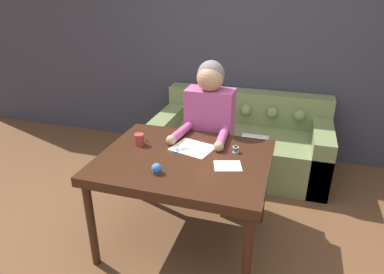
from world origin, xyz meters
TOP-DOWN VIEW (x-y plane):
  - ground_plane at (0.00, 0.00)m, footprint 16.00×16.00m
  - wall_back at (0.00, 1.95)m, footprint 8.00×0.06m
  - dining_table at (-0.10, 0.12)m, footprint 1.23×0.98m
  - couch at (0.12, 1.49)m, footprint 1.85×0.91m
  - person at (-0.07, 0.73)m, footprint 0.46×0.63m
  - pattern_paper_main at (-0.08, 0.28)m, footprint 0.35×0.32m
  - pattern_paper_offcut at (0.23, 0.09)m, footprint 0.22×0.20m
  - scissors at (-0.14, 0.24)m, footprint 0.24×0.17m
  - mug at (-0.49, 0.22)m, footprint 0.11×0.08m
  - thread_spool at (0.25, 0.31)m, footprint 0.04×0.04m
  - pin_cushion at (-0.20, -0.14)m, footprint 0.07×0.07m

SIDE VIEW (x-z plane):
  - ground_plane at x=0.00m, z-range 0.00..0.00m
  - couch at x=0.12m, z-range -0.11..0.70m
  - dining_table at x=-0.10m, z-range 0.31..1.07m
  - person at x=-0.07m, z-range 0.03..1.37m
  - pattern_paper_main at x=-0.08m, z-range 0.77..0.77m
  - pattern_paper_offcut at x=0.23m, z-range 0.77..0.77m
  - scissors at x=-0.14m, z-range 0.76..0.77m
  - thread_spool at x=0.25m, z-range 0.77..0.81m
  - pin_cushion at x=-0.20m, z-range 0.76..0.83m
  - mug at x=-0.49m, z-range 0.77..0.86m
  - wall_back at x=0.00m, z-range 0.00..2.60m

